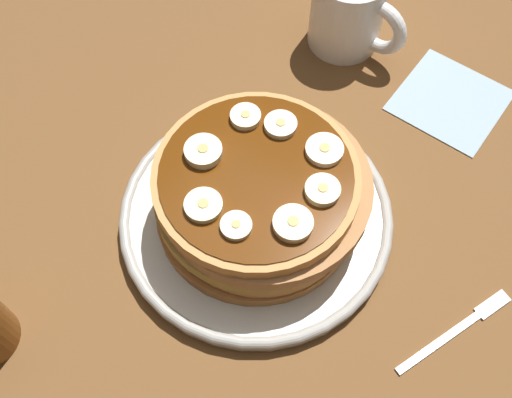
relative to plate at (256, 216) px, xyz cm
name	(u,v)px	position (x,y,z in cm)	size (l,w,h in cm)	color
ground_plane	(256,227)	(0.00, 0.00, -2.55)	(140.00, 140.00, 3.00)	brown
plate	(256,216)	(0.00, 0.00, 0.00)	(26.57, 26.57, 1.94)	silver
pancake_stack	(259,194)	(0.16, 0.22, 4.17)	(20.20, 19.74, 7.21)	#AC6C36
banana_slice_0	(236,226)	(2.04, -5.04, 7.96)	(2.65, 2.65, 0.75)	#F6E8BF
banana_slice_1	(203,152)	(-4.85, -1.36, 8.12)	(3.38, 3.38, 1.07)	#EDEABC
banana_slice_2	(203,206)	(-1.28, -5.34, 8.00)	(3.26, 3.26, 0.84)	beige
banana_slice_3	(324,150)	(3.20, 5.56, 8.00)	(3.40, 3.40, 0.83)	#FCE9C0
banana_slice_4	(281,125)	(-1.46, 5.26, 8.00)	(3.01, 3.01, 0.83)	beige
banana_slice_5	(293,224)	(5.53, -1.98, 8.08)	(3.38, 3.38, 0.98)	#FDEAB7
banana_slice_6	(322,190)	(5.52, 2.12, 8.04)	(3.07, 3.07, 0.91)	beige
banana_slice_7	(245,117)	(-4.47, 3.93, 8.02)	(2.84, 2.84, 0.86)	beige
coffee_mug	(350,10)	(-7.11, 25.29, 3.74)	(11.82, 8.27, 9.29)	white
napkin	(450,100)	(7.17, 25.35, -0.90)	(11.00, 11.00, 0.30)	#99B2BF
fork	(461,327)	(21.14, 3.28, -0.80)	(4.89, 12.68, 0.50)	silver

